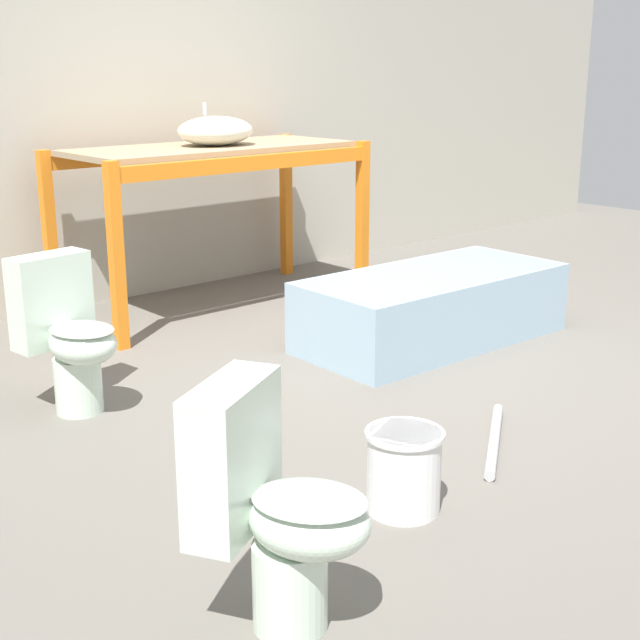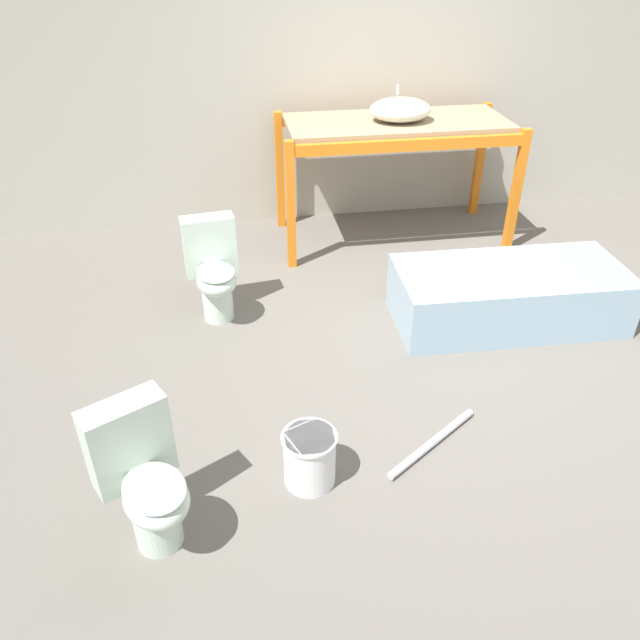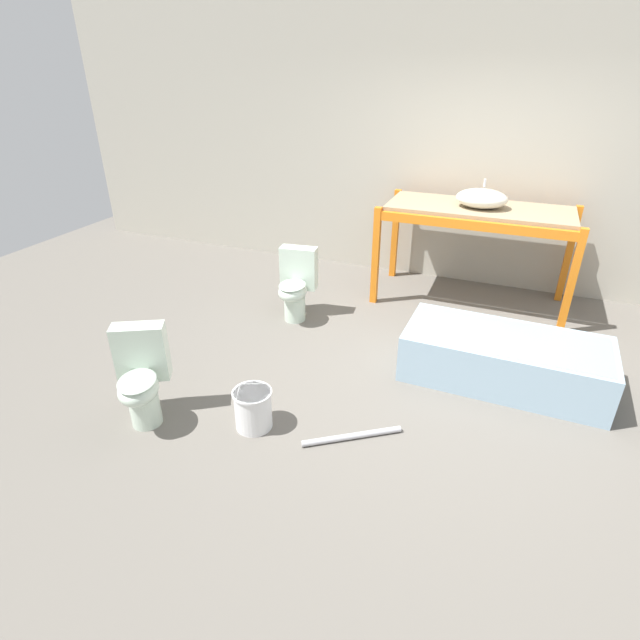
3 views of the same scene
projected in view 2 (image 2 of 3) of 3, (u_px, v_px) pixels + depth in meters
The scene contains 9 objects.
ground_plane at pixel (432, 340), 4.38m from camera, with size 12.00×12.00×0.00m, color #666059.
warehouse_wall_rear at pixel (368, 39), 5.41m from camera, with size 10.80×0.08×3.20m.
shelving_rack at pixel (396, 138), 5.28m from camera, with size 1.99×0.90×1.07m.
sink_basin at pixel (400, 110), 5.12m from camera, with size 0.51×0.41×0.27m.
bathtub_main at pixel (509, 291), 4.48m from camera, with size 1.64×0.77×0.41m.
toilet_near at pixel (145, 479), 2.81m from camera, with size 0.52×0.58×0.73m.
toilet_far at pixel (214, 270), 4.46m from camera, with size 0.39×0.52×0.73m.
bucket_white at pixel (310, 457), 3.22m from camera, with size 0.29×0.29×0.31m.
loose_pipe at pixel (432, 443), 3.50m from camera, with size 0.63×0.45×0.05m.
Camera 2 is at (-1.35, -3.42, 2.51)m, focal length 35.00 mm.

